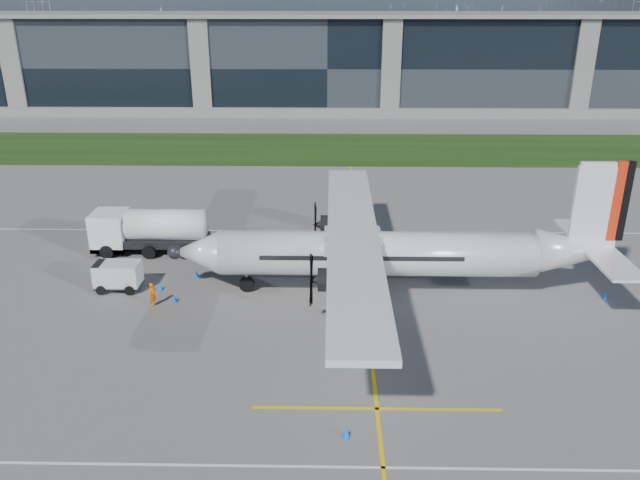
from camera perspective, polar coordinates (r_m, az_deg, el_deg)
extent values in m
plane|color=slate|center=(73.28, 0.47, 6.93)|extent=(400.00, 400.00, 0.00)
cube|color=#17340E|center=(81.04, 0.53, 8.37)|extent=(400.00, 18.00, 0.04)
cube|color=black|center=(111.43, 0.71, 15.90)|extent=(120.00, 20.00, 15.00)
cube|color=black|center=(171.59, 0.85, 16.40)|extent=(400.00, 6.00, 6.00)
cube|color=yellow|center=(44.96, 3.87, -2.84)|extent=(0.20, 70.00, 0.01)
imported|color=#F25907|center=(41.03, -15.06, -4.68)|extent=(0.79, 0.90, 1.83)
cone|color=blue|center=(44.70, -11.25, -3.03)|extent=(0.36, 0.36, 0.50)
cone|color=blue|center=(44.82, 24.57, -4.62)|extent=(0.36, 0.36, 0.50)
cone|color=blue|center=(41.51, -13.17, -5.20)|extent=(0.36, 0.36, 0.50)
cone|color=blue|center=(29.28, 2.38, -17.15)|extent=(0.36, 0.36, 0.50)
cone|color=blue|center=(55.56, 2.59, 2.33)|extent=(0.36, 0.36, 0.50)
cone|color=blue|center=(43.37, -14.43, -4.12)|extent=(0.36, 0.36, 0.50)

